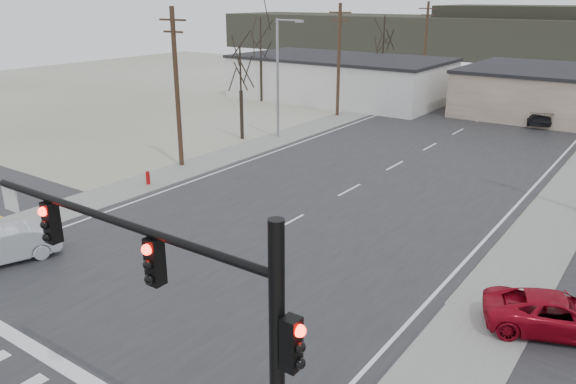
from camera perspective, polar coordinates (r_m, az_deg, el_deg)
name	(u,v)px	position (r m, az deg, el deg)	size (l,w,h in m)	color
ground	(168,288)	(22.22, -12.07, -9.55)	(140.00, 140.00, 0.00)	beige
main_road	(358,186)	(33.21, 7.11, 0.64)	(18.00, 110.00, 0.05)	#252527
cross_road	(168,288)	(22.21, -12.08, -9.51)	(90.00, 10.00, 0.04)	#252527
sidewalk_left	(267,143)	(42.79, -2.19, 5.03)	(3.00, 90.00, 0.06)	gray
sidewalk_right	(571,198)	(34.73, 26.78, -0.50)	(3.00, 90.00, 0.06)	gray
traffic_signal_mast	(197,319)	(11.20, -9.19, -12.66)	(8.95, 0.43, 7.20)	black
fire_hydrant	(148,178)	(34.04, -14.05, 1.42)	(0.24, 0.24, 0.87)	#A50C0C
building_left_far	(340,78)	(61.69, 5.28, 11.47)	(22.30, 12.30, 4.50)	silver
upole_left_b	(177,86)	(36.52, -11.24, 10.53)	(2.20, 0.30, 10.00)	#452D20
upole_left_c	(339,59)	(52.22, 5.18, 13.35)	(2.20, 0.30, 10.00)	#452D20
upole_left_d	(425,44)	(70.15, 13.78, 14.40)	(2.20, 0.30, 10.00)	#452D20
streetlight_main	(280,72)	(43.54, -0.85, 12.07)	(2.40, 0.25, 9.00)	gray
tree_left_near	(240,71)	(43.32, -4.86, 12.15)	(3.30, 3.30, 7.35)	#2F241D
tree_left_far	(384,37)	(65.62, 9.70, 15.29)	(3.96, 3.96, 8.82)	#2F241D
tree_left_mid	(261,40)	(59.68, -2.79, 15.16)	(3.96, 3.96, 8.82)	#2F241D
hill_left	(391,34)	(116.25, 10.40, 15.50)	(70.00, 18.00, 7.00)	#333026
sedan_crossing	(3,246)	(26.20, -26.97, -4.89)	(1.52, 4.36, 1.44)	#B1B6BC
car_far_a	(539,116)	(53.56, 24.10, 7.10)	(2.06, 5.08, 1.47)	black
car_far_b	(506,78)	(76.75, 21.29, 10.72)	(1.83, 4.55, 1.55)	black
car_parked_red	(557,314)	(20.83, 25.68, -11.12)	(2.15, 4.66, 1.29)	maroon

